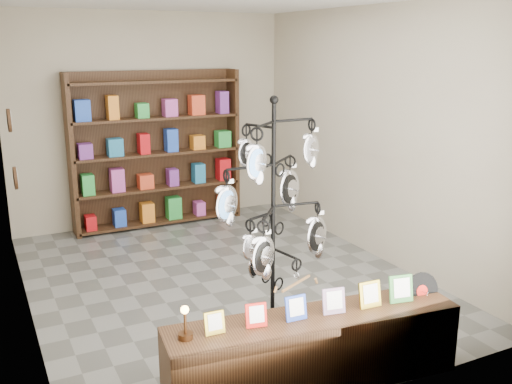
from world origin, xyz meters
The scene contains 6 objects.
ground centered at (0.00, 0.00, 0.00)m, with size 5.00×5.00×0.00m, color slate.
room_envelope centered at (0.00, 0.00, 1.85)m, with size 5.00×5.00×5.00m.
display_tree centered at (-0.17, -1.50, 1.25)m, with size 1.17×1.17×2.16m.
front_shelf centered at (-0.17, -2.18, 0.28)m, with size 2.33×0.74×0.81m.
back_shelving centered at (0.00, 2.30, 1.03)m, with size 2.42×0.36×2.20m.
wall_clocks centered at (-1.97, 0.80, 1.50)m, with size 0.03×0.24×0.84m.
Camera 1 is at (-2.32, -5.48, 2.55)m, focal length 40.00 mm.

